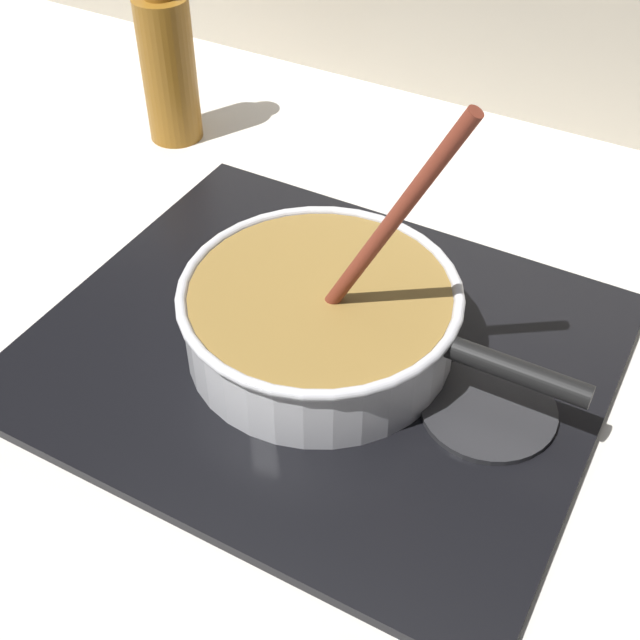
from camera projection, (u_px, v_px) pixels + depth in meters
ground at (84, 469)px, 0.78m from camera, size 2.40×1.60×0.04m
hob_plate at (320, 350)px, 0.86m from camera, size 0.56×0.48×0.01m
burner_ring at (320, 344)px, 0.86m from camera, size 0.19×0.19×0.01m
spare_burner at (488, 409)px, 0.79m from camera, size 0.13×0.13×0.01m
cooking_pan at (321, 316)px, 0.83m from camera, size 0.41×0.28×0.30m
sauce_bottle at (168, 63)px, 1.11m from camera, size 0.07×0.07×0.25m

